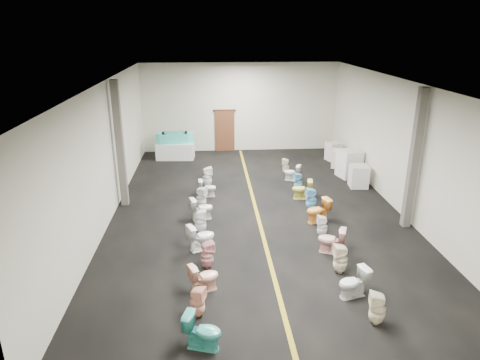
% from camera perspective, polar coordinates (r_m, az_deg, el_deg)
% --- Properties ---
extents(floor, '(16.00, 16.00, 0.00)m').
position_cam_1_polar(floor, '(15.20, 2.20, -4.17)').
color(floor, black).
rests_on(floor, ground).
extents(ceiling, '(16.00, 16.00, 0.00)m').
position_cam_1_polar(ceiling, '(13.99, 2.45, 12.91)').
color(ceiling, black).
rests_on(ceiling, ground).
extents(wall_back, '(10.00, 0.00, 10.00)m').
position_cam_1_polar(wall_back, '(22.21, 0.01, 9.63)').
color(wall_back, beige).
rests_on(wall_back, ground).
extents(wall_front, '(10.00, 0.00, 10.00)m').
position_cam_1_polar(wall_front, '(7.18, 9.57, -13.65)').
color(wall_front, beige).
rests_on(wall_front, ground).
extents(wall_left, '(0.00, 16.00, 16.00)m').
position_cam_1_polar(wall_left, '(14.75, -17.40, 3.45)').
color(wall_left, beige).
rests_on(wall_left, ground).
extents(wall_right, '(0.00, 16.00, 16.00)m').
position_cam_1_polar(wall_right, '(15.79, 20.71, 4.12)').
color(wall_right, beige).
rests_on(wall_right, ground).
extents(aisle_stripe, '(0.12, 15.60, 0.01)m').
position_cam_1_polar(aisle_stripe, '(15.20, 2.20, -4.16)').
color(aisle_stripe, olive).
rests_on(aisle_stripe, floor).
extents(back_door, '(1.00, 0.10, 2.10)m').
position_cam_1_polar(back_door, '(22.35, -2.03, 6.54)').
color(back_door, '#562D19').
rests_on(back_door, floor).
extents(door_frame, '(1.15, 0.08, 0.10)m').
position_cam_1_polar(door_frame, '(22.14, -2.07, 9.25)').
color(door_frame, '#331C11').
rests_on(door_frame, back_door).
extents(column_left, '(0.25, 0.25, 4.50)m').
position_cam_1_polar(column_left, '(15.64, -15.73, 4.52)').
color(column_left, '#59544C').
rests_on(column_left, floor).
extents(column_right, '(0.25, 0.25, 4.50)m').
position_cam_1_polar(column_right, '(14.38, 22.20, 2.47)').
color(column_right, '#59544C').
rests_on(column_right, floor).
extents(display_table, '(1.87, 1.02, 0.81)m').
position_cam_1_polar(display_table, '(21.35, -8.60, 3.90)').
color(display_table, silver).
rests_on(display_table, floor).
extents(bathtub, '(1.86, 0.75, 0.55)m').
position_cam_1_polar(bathtub, '(21.18, -8.69, 5.64)').
color(bathtub, '#44C4B4').
rests_on(bathtub, display_table).
extents(appliance_crate_a, '(0.76, 0.76, 0.90)m').
position_cam_1_polar(appliance_crate_a, '(17.98, 15.54, 0.48)').
color(appliance_crate_a, beige).
rests_on(appliance_crate_a, floor).
extents(appliance_crate_b, '(1.05, 1.05, 1.18)m').
position_cam_1_polar(appliance_crate_b, '(19.07, 14.36, 2.14)').
color(appliance_crate_b, silver).
rests_on(appliance_crate_b, floor).
extents(appliance_crate_c, '(0.92, 0.92, 0.81)m').
position_cam_1_polar(appliance_crate_c, '(20.34, 13.17, 2.80)').
color(appliance_crate_c, silver).
rests_on(appliance_crate_c, floor).
extents(appliance_crate_d, '(0.78, 0.78, 0.88)m').
position_cam_1_polar(appliance_crate_d, '(21.32, 12.35, 3.74)').
color(appliance_crate_d, beige).
rests_on(appliance_crate_d, floor).
extents(toilet_left_0, '(0.87, 0.65, 0.79)m').
position_cam_1_polar(toilet_left_0, '(9.15, -4.96, -19.47)').
color(toilet_left_0, teal).
rests_on(toilet_left_0, floor).
extents(toilet_left_1, '(0.44, 0.44, 0.75)m').
position_cam_1_polar(toilet_left_1, '(9.98, -5.69, -15.87)').
color(toilet_left_1, '#F8B69A').
rests_on(toilet_left_1, floor).
extents(toilet_left_2, '(0.84, 0.68, 0.75)m').
position_cam_1_polar(toilet_left_2, '(10.79, -4.83, -12.79)').
color(toilet_left_2, '#F6B69B').
rests_on(toilet_left_2, floor).
extents(toilet_left_3, '(0.46, 0.45, 0.78)m').
position_cam_1_polar(toilet_left_3, '(11.68, -4.42, -9.93)').
color(toilet_left_3, pink).
rests_on(toilet_left_3, floor).
extents(toilet_left_4, '(0.90, 0.72, 0.81)m').
position_cam_1_polar(toilet_left_4, '(12.60, -5.19, -7.55)').
color(toilet_left_4, white).
rests_on(toilet_left_4, floor).
extents(toilet_left_5, '(0.37, 0.36, 0.80)m').
position_cam_1_polar(toilet_left_5, '(13.54, -5.29, -5.53)').
color(toilet_left_5, white).
rests_on(toilet_left_5, floor).
extents(toilet_left_6, '(0.86, 0.63, 0.78)m').
position_cam_1_polar(toilet_left_6, '(14.49, -5.13, -3.80)').
color(toilet_left_6, silver).
rests_on(toilet_left_6, floor).
extents(toilet_left_7, '(0.49, 0.48, 0.81)m').
position_cam_1_polar(toilet_left_7, '(15.38, -5.20, -2.32)').
color(toilet_left_7, white).
rests_on(toilet_left_7, floor).
extents(toilet_left_8, '(0.69, 0.41, 0.68)m').
position_cam_1_polar(toilet_left_8, '(16.41, -4.37, -1.08)').
color(toilet_left_8, silver).
rests_on(toilet_left_8, floor).
extents(toilet_left_9, '(0.45, 0.44, 0.85)m').
position_cam_1_polar(toilet_left_9, '(17.35, -4.41, 0.39)').
color(toilet_left_9, white).
rests_on(toilet_left_9, floor).
extents(toilet_right_0, '(0.43, 0.42, 0.79)m').
position_cam_1_polar(toilet_right_0, '(10.15, 17.84, -16.01)').
color(toilet_right_0, '#F1E5C3').
rests_on(toilet_right_0, floor).
extents(toilet_right_1, '(0.83, 0.61, 0.76)m').
position_cam_1_polar(toilet_right_1, '(10.89, 14.88, -13.11)').
color(toilet_right_1, silver).
rests_on(toilet_right_1, floor).
extents(toilet_right_2, '(0.39, 0.39, 0.83)m').
position_cam_1_polar(toilet_right_2, '(11.73, 13.25, -10.20)').
color(toilet_right_2, '#F3E4C7').
rests_on(toilet_right_2, floor).
extents(toilet_right_3, '(0.89, 0.70, 0.79)m').
position_cam_1_polar(toilet_right_3, '(12.65, 12.09, -7.86)').
color(toilet_right_3, '#E0A29E').
rests_on(toilet_right_3, floor).
extents(toilet_right_4, '(0.33, 0.32, 0.70)m').
position_cam_1_polar(toilet_right_4, '(13.54, 10.92, -6.06)').
color(toilet_right_4, white).
rests_on(toilet_right_4, floor).
extents(toilet_right_5, '(0.89, 0.65, 0.82)m').
position_cam_1_polar(toilet_right_5, '(14.46, 10.37, -4.04)').
color(toilet_right_5, '#ED9B3A').
rests_on(toilet_right_5, floor).
extents(toilet_right_6, '(0.41, 0.40, 0.83)m').
position_cam_1_polar(toilet_right_6, '(15.34, 9.48, -2.53)').
color(toilet_right_6, '#75BEE6').
rests_on(toilet_right_6, floor).
extents(toilet_right_7, '(0.81, 0.56, 0.76)m').
position_cam_1_polar(toilet_right_7, '(16.30, 8.27, -1.23)').
color(toilet_right_7, '#DACE52').
rests_on(toilet_right_7, floor).
extents(toilet_right_8, '(0.41, 0.41, 0.73)m').
position_cam_1_polar(toilet_right_8, '(17.13, 7.76, -0.20)').
color(toilet_right_8, '#6EB7DB').
rests_on(toilet_right_8, floor).
extents(toilet_right_9, '(0.80, 0.65, 0.71)m').
position_cam_1_polar(toilet_right_9, '(18.17, 6.96, 0.99)').
color(toilet_right_9, white).
rests_on(toilet_right_9, floor).
extents(toilet_right_10, '(0.40, 0.40, 0.68)m').
position_cam_1_polar(toilet_right_10, '(19.05, 6.14, 1.86)').
color(toilet_right_10, '#F5EAC8').
rests_on(toilet_right_10, floor).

